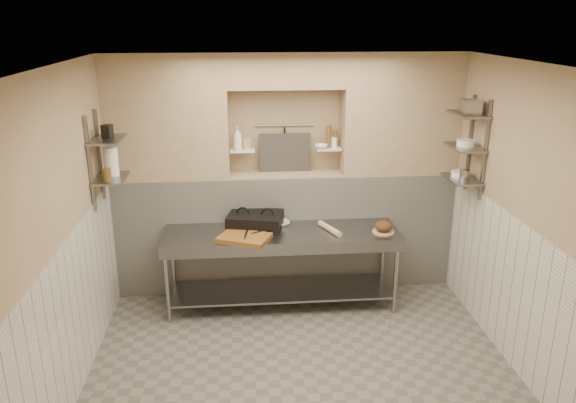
{
  "coord_description": "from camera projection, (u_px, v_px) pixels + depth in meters",
  "views": [
    {
      "loc": [
        -0.53,
        -4.56,
        3.17
      ],
      "look_at": [
        -0.05,
        0.9,
        1.35
      ],
      "focal_mm": 35.0,
      "sensor_mm": 36.0,
      "label": 1
    }
  ],
  "objects": [
    {
      "name": "wainscot_right",
      "position": [
        511.0,
        291.0,
        5.3
      ],
      "size": [
        0.02,
        3.9,
        1.4
      ],
      "primitive_type": "cube",
      "color": "silver",
      "rests_on": "floor"
    },
    {
      "name": "knife_blade",
      "position": [
        261.0,
        231.0,
        6.08
      ],
      "size": [
        0.23,
        0.15,
        0.01
      ],
      "primitive_type": "cube",
      "rotation": [
        0.0,
        0.0,
        0.52
      ],
      "color": "gray",
      "rests_on": "cutting_board"
    },
    {
      "name": "jar_alcove",
      "position": [
        247.0,
        144.0,
        6.42
      ],
      "size": [
        0.08,
        0.08,
        0.13
      ],
      "primitive_type": "cube",
      "color": "tan",
      "rests_on": "alcove_shelf_left"
    },
    {
      "name": "wall_shelf_right_mid",
      "position": [
        465.0,
        147.0,
        5.91
      ],
      "size": [
        0.3,
        0.5,
        0.02
      ],
      "primitive_type": "cube",
      "color": "slate",
      "rests_on": "wall_right"
    },
    {
      "name": "shelf_rail_right_b",
      "position": [
        485.0,
        151.0,
        5.74
      ],
      "size": [
        0.03,
        0.03,
        1.05
      ],
      "primitive_type": "cube",
      "color": "slate",
      "rests_on": "wall_right"
    },
    {
      "name": "bread_loaf",
      "position": [
        383.0,
        226.0,
        6.16
      ],
      "size": [
        0.19,
        0.19,
        0.11
      ],
      "primitive_type": "ellipsoid",
      "color": "#4C2D19",
      "rests_on": "bread_board"
    },
    {
      "name": "hanging_steel",
      "position": [
        285.0,
        140.0,
        6.59
      ],
      "size": [
        0.02,
        0.02,
        0.3
      ],
      "primitive_type": "cylinder",
      "color": "black",
      "rests_on": "utensil_rail"
    },
    {
      "name": "backwall_lower",
      "position": [
        286.0,
        230.0,
        6.78
      ],
      "size": [
        4.0,
        0.4,
        1.4
      ],
      "primitive_type": "cube",
      "color": "silver",
      "rests_on": "floor"
    },
    {
      "name": "shelf_rail_left_a",
      "position": [
        100.0,
        155.0,
        5.8
      ],
      "size": [
        0.03,
        0.03,
        0.95
      ],
      "primitive_type": "cube",
      "color": "slate",
      "rests_on": "wall_left"
    },
    {
      "name": "prep_table",
      "position": [
        281.0,
        254.0,
        6.26
      ],
      "size": [
        2.6,
        0.7,
        0.9
      ],
      "color": "gray",
      "rests_on": "floor"
    },
    {
      "name": "splash_panel",
      "position": [
        285.0,
        153.0,
        6.58
      ],
      "size": [
        0.6,
        0.08,
        0.45
      ],
      "primitive_type": "cube",
      "rotation": [
        -0.14,
        0.0,
        0.0
      ],
      "color": "#383330",
      "rests_on": "alcove_sill"
    },
    {
      "name": "ceiling",
      "position": [
        304.0,
        58.0,
        4.45
      ],
      "size": [
        4.0,
        3.9,
        0.1
      ],
      "primitive_type": "cube",
      "color": "silver",
      "rests_on": "ground"
    },
    {
      "name": "bowl_alcove",
      "position": [
        321.0,
        146.0,
        6.46
      ],
      "size": [
        0.16,
        0.16,
        0.05
      ],
      "primitive_type": "imported",
      "rotation": [
        0.0,
        0.0,
        -0.09
      ],
      "color": "white",
      "rests_on": "alcove_shelf_right"
    },
    {
      "name": "jug_left",
      "position": [
        111.0,
        161.0,
        5.7
      ],
      "size": [
        0.15,
        0.15,
        0.29
      ],
      "primitive_type": "cylinder",
      "color": "white",
      "rests_on": "wall_shelf_left_lower"
    },
    {
      "name": "wainscot_left",
      "position": [
        79.0,
        309.0,
        4.96
      ],
      "size": [
        0.02,
        3.9,
        1.4
      ],
      "primitive_type": "cube",
      "color": "silver",
      "rests_on": "floor"
    },
    {
      "name": "cutting_board",
      "position": [
        244.0,
        238.0,
        5.96
      ],
      "size": [
        0.62,
        0.54,
        0.05
      ],
      "primitive_type": "cube",
      "rotation": [
        0.0,
        0.0,
        -0.41
      ],
      "color": "olive",
      "rests_on": "prep_table"
    },
    {
      "name": "backwall_header",
      "position": [
        286.0,
        70.0,
        6.19
      ],
      "size": [
        1.3,
        0.4,
        0.4
      ],
      "primitive_type": "cube",
      "color": "tan",
      "rests_on": "backwall_lower"
    },
    {
      "name": "basket_right",
      "position": [
        470.0,
        107.0,
        5.75
      ],
      "size": [
        0.19,
        0.23,
        0.14
      ],
      "primitive_type": "cube",
      "rotation": [
        0.0,
        0.0,
        -0.05
      ],
      "color": "gray",
      "rests_on": "wall_shelf_right_upper"
    },
    {
      "name": "wall_shelf_right_lower",
      "position": [
        462.0,
        179.0,
        6.02
      ],
      "size": [
        0.3,
        0.5,
        0.02
      ],
      "primitive_type": "cube",
      "color": "slate",
      "rests_on": "wall_right"
    },
    {
      "name": "condiment_b",
      "position": [
        329.0,
        136.0,
        6.48
      ],
      "size": [
        0.06,
        0.06,
        0.26
      ],
      "primitive_type": "cylinder",
      "color": "brown",
      "rests_on": "alcove_shelf_right"
    },
    {
      "name": "wall_back",
      "position": [
        284.0,
        169.0,
        6.8
      ],
      "size": [
        4.0,
        0.1,
        2.8
      ],
      "primitive_type": "cube",
      "color": "tan",
      "rests_on": "ground"
    },
    {
      "name": "floor",
      "position": [
        301.0,
        369.0,
        5.37
      ],
      "size": [
        4.0,
        3.9,
        0.1
      ],
      "primitive_type": "cube",
      "color": "slate",
      "rests_on": "ground"
    },
    {
      "name": "alcove_sill",
      "position": [
        286.0,
        174.0,
        6.56
      ],
      "size": [
        1.3,
        0.4,
        0.02
      ],
      "primitive_type": "cube",
      "color": "tan",
      "rests_on": "backwall_lower"
    },
    {
      "name": "condiment_c",
      "position": [
        334.0,
        142.0,
        6.5
      ],
      "size": [
        0.07,
        0.07,
        0.12
      ],
      "primitive_type": "cylinder",
      "color": "white",
      "rests_on": "alcove_shelf_right"
    },
    {
      "name": "rolling_pin",
      "position": [
        330.0,
        229.0,
        6.2
      ],
      "size": [
        0.22,
        0.4,
        0.06
      ],
      "primitive_type": "cylinder",
      "rotation": [
        1.57,
        0.0,
        0.4
      ],
      "color": "#D8B58A",
      "rests_on": "prep_table"
    },
    {
      "name": "jar_left",
      "position": [
        107.0,
        175.0,
        5.52
      ],
      "size": [
        0.09,
        0.09,
        0.13
      ],
      "primitive_type": "cylinder",
      "color": "brown",
      "rests_on": "wall_shelf_left_lower"
    },
    {
      "name": "shelf_rail_right_a",
      "position": [
        470.0,
        143.0,
        6.11
      ],
      "size": [
        0.03,
        0.03,
        1.05
      ],
      "primitive_type": "cube",
      "color": "slate",
      "rests_on": "wall_right"
    },
    {
      "name": "wall_shelf_left_upper",
      "position": [
        107.0,
        140.0,
        5.56
      ],
      "size": [
        0.3,
        0.5,
        0.03
      ],
      "primitive_type": "cube",
      "color": "slate",
      "rests_on": "wall_left"
    },
    {
      "name": "mixing_bowl",
      "position": [
        281.0,
        223.0,
        6.38
      ],
      "size": [
        0.23,
        0.23,
        0.05
      ],
      "primitive_type": "imported",
      "rotation": [
        0.0,
        0.0,
        0.19
      ],
      "color": "white",
      "rests_on": "prep_table"
    },
    {
      "name": "wall_shelf_right_upper",
      "position": [
        468.0,
        114.0,
        5.8
      ],
      "size": [
        0.3,
        0.5,
        0.03
      ],
      "primitive_type": "cube",
      "color": "slate",
      "rests_on": "wall_right"
    },
    {
      "name": "wall_shelf_left_lower",
      "position": [
        111.0,
        178.0,
        5.69
      ],
      "size": [
        0.3,
        0.5,
        0.02
      ],
      "primitive_type": "cube",
      "color": "slate",
      "rests_on": "wall_left"
    },
    {
      "name": "bread_board",
      "position": [
        383.0,
        232.0,
        6.18
      ],
      "size": [
        0.24,
        0.24,
        0.01
      ],
      "primitive_type": "cylinder",
      "color": "#D8B58A",
      "rests_on": "prep_table"
    },
    {
      "name": "bowl_right",
      "position": [
        460.0,
        174.0,
        6.06
      ],
      "size": [
        0.2,
        0.2,
        0.06
      ],
      "primitive_type": "cylinder",
      "color": "white",
      "rests_on": "wall_shelf_right_lower"
    },
    {
      "name": "tongs",
      "position": [
        246.0,
        235.0,
        5.96
      ],
      "size": [
        0.06,
        0.26,
        0.02
      ],
      "primitive_type": "cylinder",
      "rotation": [
        1.57,
        0.0,
        -0.13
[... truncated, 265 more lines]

